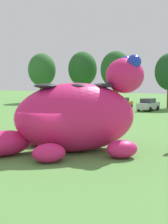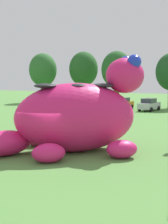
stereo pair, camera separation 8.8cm
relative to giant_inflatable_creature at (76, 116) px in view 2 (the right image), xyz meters
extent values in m
plane|color=#568E42|center=(-1.00, -1.51, -2.11)|extent=(160.00, 160.00, 0.00)
ellipsoid|color=#E01E6B|center=(0.00, 0.02, -0.06)|extent=(7.79, 7.66, 4.10)
ellipsoid|color=#E01E6B|center=(2.24, 2.15, 2.42)|extent=(3.21, 3.21, 2.16)
sphere|color=#1E33CC|center=(2.07, 2.81, 3.23)|extent=(0.87, 0.87, 0.87)
sphere|color=#1E33CC|center=(2.89, 1.95, 3.23)|extent=(0.87, 0.87, 0.87)
ellipsoid|color=black|center=(1.19, 1.15, 1.82)|extent=(2.08, 2.09, 0.27)
ellipsoid|color=black|center=(0.00, 0.02, 1.82)|extent=(2.08, 2.09, 0.27)
ellipsoid|color=black|center=(-1.32, -1.23, 1.82)|extent=(2.08, 2.09, 0.27)
ellipsoid|color=#E01E6B|center=(-0.12, 3.05, -1.61)|extent=(2.13, 2.12, 1.00)
ellipsoid|color=#E01E6B|center=(3.02, -0.25, -1.61)|extent=(2.13, 2.12, 1.00)
ellipsoid|color=#E01E6B|center=(-2.90, 0.16, -1.61)|extent=(2.13, 2.12, 1.00)
ellipsoid|color=#E01E6B|center=(-0.01, -2.88, -1.61)|extent=(2.13, 2.12, 1.00)
ellipsoid|color=#E01E6B|center=(-3.04, -2.86, -1.40)|extent=(2.93, 3.67, 1.43)
cube|color=white|center=(-14.32, 26.25, -1.39)|extent=(2.51, 4.36, 0.80)
cube|color=#2D333D|center=(-14.35, 26.10, -0.69)|extent=(1.87, 2.24, 0.60)
cylinder|color=black|center=(-14.88, 27.67, -1.79)|extent=(0.37, 0.68, 0.64)
cylinder|color=black|center=(-13.22, 27.32, -1.79)|extent=(0.37, 0.68, 0.64)
cylinder|color=black|center=(-15.41, 25.18, -1.79)|extent=(0.37, 0.68, 0.64)
cylinder|color=black|center=(-13.75, 24.83, -1.79)|extent=(0.37, 0.68, 0.64)
cube|color=yellow|center=(-10.87, 26.48, -1.39)|extent=(1.93, 4.19, 0.80)
cube|color=#2D333D|center=(-10.88, 26.33, -0.69)|extent=(1.61, 2.05, 0.60)
cylinder|color=black|center=(-11.64, 27.79, -1.79)|extent=(0.28, 0.65, 0.64)
cylinder|color=black|center=(-9.95, 27.70, -1.79)|extent=(0.28, 0.65, 0.64)
cylinder|color=black|center=(-11.79, 25.26, -1.79)|extent=(0.28, 0.65, 0.64)
cylinder|color=black|center=(-10.09, 25.16, -1.79)|extent=(0.28, 0.65, 0.64)
cube|color=orange|center=(-6.86, 25.86, -1.39)|extent=(2.04, 4.23, 0.80)
cube|color=#2D333D|center=(-6.87, 25.71, -0.69)|extent=(1.66, 2.09, 0.60)
cylinder|color=black|center=(-7.60, 27.19, -1.79)|extent=(0.29, 0.66, 0.64)
cylinder|color=black|center=(-5.90, 27.05, -1.79)|extent=(0.29, 0.66, 0.64)
cylinder|color=black|center=(-7.81, 24.66, -1.79)|extent=(0.29, 0.66, 0.64)
cylinder|color=black|center=(-6.12, 24.52, -1.79)|extent=(0.29, 0.66, 0.64)
cube|color=#B7BABF|center=(-2.96, 25.77, -1.39)|extent=(2.26, 4.30, 0.80)
cube|color=#2D333D|center=(-2.98, 25.62, -0.69)|extent=(1.76, 2.16, 0.60)
cylinder|color=black|center=(-3.62, 27.14, -1.79)|extent=(0.33, 0.67, 0.64)
cylinder|color=black|center=(-1.94, 26.91, -1.79)|extent=(0.33, 0.67, 0.64)
cylinder|color=black|center=(-3.98, 24.63, -1.79)|extent=(0.33, 0.67, 0.64)
cylinder|color=black|center=(-2.29, 24.39, -1.79)|extent=(0.33, 0.67, 0.64)
cylinder|color=brown|center=(-25.29, 32.14, -0.49)|extent=(0.93, 0.93, 3.25)
ellipsoid|color=#2D662D|center=(-25.29, 32.14, 3.99)|extent=(5.19, 5.19, 6.23)
cylinder|color=brown|center=(-18.06, 34.85, -0.45)|extent=(0.95, 0.95, 3.32)
ellipsoid|color=#235623|center=(-18.06, 34.85, 4.13)|extent=(5.31, 5.31, 6.37)
cylinder|color=brown|center=(-10.40, 32.14, -0.53)|extent=(0.90, 0.90, 3.17)
ellipsoid|color=#235623|center=(-10.40, 32.14, 3.84)|extent=(5.07, 5.07, 6.08)
cylinder|color=#2D334C|center=(-8.10, 9.68, -1.67)|extent=(0.26, 0.26, 0.88)
cube|color=#2D4CA5|center=(-8.10, 9.68, -0.93)|extent=(0.38, 0.22, 0.60)
sphere|color=tan|center=(-8.10, 9.68, -0.51)|extent=(0.22, 0.22, 0.22)
cylinder|color=black|center=(-5.11, 9.99, -1.67)|extent=(0.26, 0.26, 0.88)
cube|color=black|center=(-5.11, 9.99, -0.93)|extent=(0.38, 0.22, 0.60)
sphere|color=beige|center=(-5.11, 9.99, -0.51)|extent=(0.22, 0.22, 0.22)
camera|label=1|loc=(8.88, -15.89, 2.18)|focal=49.45mm
camera|label=2|loc=(8.96, -15.85, 2.18)|focal=49.45mm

